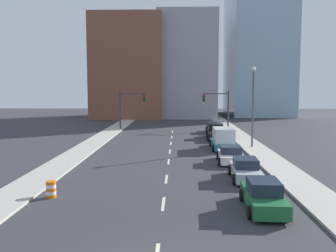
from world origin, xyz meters
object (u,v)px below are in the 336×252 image
Objects in this scene: sedan_navy at (214,128)px; pickup_truck_black at (216,133)px; traffic_signal_right at (221,105)px; traffic_barrel at (51,189)px; sedan_white at (231,155)px; sedan_silver at (245,170)px; box_truck_teal at (223,139)px; traffic_signal_left at (128,105)px; sedan_green at (263,196)px; street_lamp at (253,101)px.

pickup_truck_black is at bearing -93.08° from sedan_navy.
traffic_signal_right is 37.31m from traffic_barrel.
sedan_silver is at bearing -85.18° from sedan_white.
box_truck_teal is at bearing 55.52° from traffic_barrel.
traffic_barrel is 0.15× the size of pickup_truck_black.
pickup_truck_black is at bearing 90.01° from box_truck_teal.
traffic_signal_right is 30.34m from sedan_silver.
sedan_navy is at bearing -111.27° from traffic_signal_right.
traffic_barrel is (0.24, -34.64, -3.24)m from traffic_signal_left.
sedan_silver is at bearing -89.80° from box_truck_teal.
box_truck_teal is at bearing -55.39° from traffic_signal_left.
sedan_white is 0.73× the size of pickup_truck_black.
sedan_green is at bearing -91.06° from sedan_navy.
traffic_signal_left reaches higher than traffic_barrel.
sedan_green reaches higher than sedan_navy.
box_truck_teal is (-3.06, -0.73, -3.80)m from street_lamp.
traffic_signal_left is 0.69× the size of street_lamp.
sedan_silver is (-3.08, -13.41, -4.14)m from street_lamp.
traffic_barrel is at bearing -89.61° from traffic_signal_left.
sedan_green is 33.11m from sedan_navy.
sedan_green is 18.97m from box_truck_teal.
box_truck_teal reaches higher than traffic_barrel.
pickup_truck_black is at bearing -99.53° from traffic_signal_right.
sedan_green is at bearing -89.75° from sedan_silver.
street_lamp reaches higher than traffic_barrel.
street_lamp reaches higher than sedan_white.
box_truck_teal is at bearing 92.08° from sedan_silver.
street_lamp reaches higher than pickup_truck_black.
traffic_signal_right is at bearing 88.94° from sedan_silver.
box_truck_teal is 7.69m from pickup_truck_black.
box_truck_teal is at bearing -166.66° from street_lamp.
traffic_signal_right is 0.94× the size of pickup_truck_black.
sedan_silver reaches higher than traffic_barrel.
traffic_signal_left is 1.00× the size of traffic_signal_right.
sedan_green reaches higher than sedan_silver.
traffic_signal_right is 24.61m from sedan_white.
traffic_signal_left is 21.37m from box_truck_teal.
sedan_silver is at bearing -68.25° from traffic_signal_left.
sedan_navy is at bearing -14.96° from traffic_signal_left.
traffic_signal_left is at bearing 180.00° from traffic_signal_right.
traffic_signal_right reaches higher than traffic_barrel.
pickup_truck_black is at bearing 92.01° from sedan_silver.
sedan_white is 0.79× the size of box_truck_teal.
traffic_barrel is 0.20× the size of sedan_green.
traffic_signal_left is 0.94× the size of pickup_truck_black.
traffic_signal_right is 6.05× the size of traffic_barrel.
street_lamp is 14.37m from sedan_silver.
pickup_truck_black is at bearing 91.57° from sedan_green.
traffic_signal_left is 1.23× the size of sedan_green.
pickup_truck_black is (-3.02, 6.95, -4.08)m from street_lamp.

